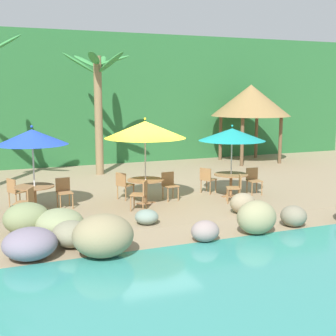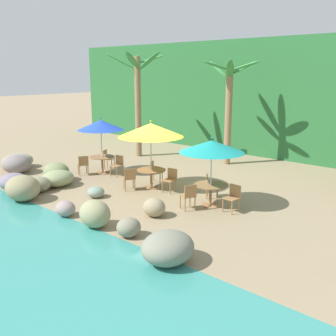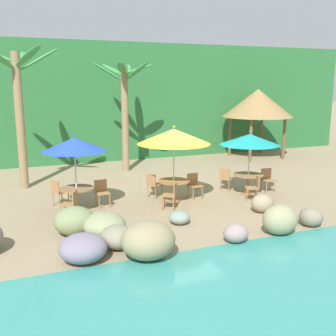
# 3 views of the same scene
# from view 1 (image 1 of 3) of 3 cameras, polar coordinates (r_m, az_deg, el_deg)

# --- Properties ---
(ground_plane) EXTENTS (120.00, 120.00, 0.00)m
(ground_plane) POSITION_cam_1_polar(r_m,az_deg,el_deg) (14.30, -2.00, -4.21)
(ground_plane) COLOR #937F60
(terrace_deck) EXTENTS (18.00, 5.20, 0.01)m
(terrace_deck) POSITION_cam_1_polar(r_m,az_deg,el_deg) (14.30, -2.00, -4.20)
(terrace_deck) COLOR #937F60
(terrace_deck) RESTS_ON ground
(foliage_backdrop) EXTENTS (28.00, 2.40, 6.00)m
(foliage_backdrop) POSITION_cam_1_polar(r_m,az_deg,el_deg) (22.57, -9.92, 8.39)
(foliage_backdrop) COLOR #286633
(foliage_backdrop) RESTS_ON ground
(rock_seawall) EXTENTS (16.06, 3.71, 0.89)m
(rock_seawall) POSITION_cam_1_polar(r_m,az_deg,el_deg) (10.80, -8.31, -6.92)
(rock_seawall) COLOR gray
(rock_seawall) RESTS_ON ground
(umbrella_blue) EXTENTS (1.98, 1.98, 2.45)m
(umbrella_blue) POSITION_cam_1_polar(r_m,az_deg,el_deg) (13.36, -16.39, 3.68)
(umbrella_blue) COLOR silver
(umbrella_blue) RESTS_ON ground
(dining_table_blue) EXTENTS (1.10, 1.10, 0.74)m
(dining_table_blue) POSITION_cam_1_polar(r_m,az_deg,el_deg) (13.59, -16.10, -2.66)
(dining_table_blue) COLOR olive
(dining_table_blue) RESTS_ON ground
(chair_blue_seaward) EXTENTS (0.46, 0.46, 0.87)m
(chair_blue_seaward) POSITION_cam_1_polar(r_m,az_deg,el_deg) (13.87, -12.70, -2.70)
(chair_blue_seaward) COLOR #9E7042
(chair_blue_seaward) RESTS_ON ground
(chair_blue_inland) EXTENTS (0.58, 0.58, 0.87)m
(chair_blue_inland) POSITION_cam_1_polar(r_m,az_deg,el_deg) (14.26, -18.34, -2.63)
(chair_blue_inland) COLOR #9E7042
(chair_blue_inland) RESTS_ON ground
(chair_blue_left) EXTENTS (0.57, 0.57, 0.87)m
(chair_blue_left) POSITION_cam_1_polar(r_m,az_deg,el_deg) (12.81, -17.00, -3.91)
(chair_blue_left) COLOR #9E7042
(chair_blue_left) RESTS_ON ground
(umbrella_yellow) EXTENTS (2.44, 2.44, 2.61)m
(umbrella_yellow) POSITION_cam_1_polar(r_m,az_deg,el_deg) (13.79, -2.84, 4.74)
(umbrella_yellow) COLOR silver
(umbrella_yellow) RESTS_ON ground
(dining_table_yellow) EXTENTS (1.10, 1.10, 0.74)m
(dining_table_yellow) POSITION_cam_1_polar(r_m,az_deg,el_deg) (14.02, -2.79, -1.92)
(dining_table_yellow) COLOR olive
(dining_table_yellow) RESTS_ON ground
(chair_yellow_seaward) EXTENTS (0.45, 0.46, 0.87)m
(chair_yellow_seaward) POSITION_cam_1_polar(r_m,az_deg,el_deg) (14.48, 0.15, -1.96)
(chair_yellow_seaward) COLOR #9E7042
(chair_yellow_seaward) RESTS_ON ground
(chair_yellow_inland) EXTENTS (0.58, 0.57, 0.87)m
(chair_yellow_inland) POSITION_cam_1_polar(r_m,az_deg,el_deg) (14.55, -5.51, -1.94)
(chair_yellow_inland) COLOR #9E7042
(chair_yellow_inland) RESTS_ON ground
(chair_yellow_left) EXTENTS (0.59, 0.59, 0.87)m
(chair_yellow_left) POSITION_cam_1_polar(r_m,az_deg,el_deg) (13.22, -3.29, -3.09)
(chair_yellow_left) COLOR #9E7042
(chair_yellow_left) RESTS_ON ground
(umbrella_teal) EXTENTS (2.13, 2.13, 2.33)m
(umbrella_teal) POSITION_cam_1_polar(r_m,az_deg,el_deg) (14.86, 7.89, 4.10)
(umbrella_teal) COLOR silver
(umbrella_teal) RESTS_ON ground
(dining_table_teal) EXTENTS (1.10, 1.10, 0.74)m
(dining_table_teal) POSITION_cam_1_polar(r_m,az_deg,el_deg) (15.06, 7.76, -1.21)
(dining_table_teal) COLOR olive
(dining_table_teal) RESTS_ON ground
(chair_teal_seaward) EXTENTS (0.45, 0.46, 0.87)m
(chair_teal_seaward) POSITION_cam_1_polar(r_m,az_deg,el_deg) (15.53, 10.47, -1.33)
(chair_teal_seaward) COLOR #9E7042
(chair_teal_seaward) RESTS_ON ground
(chair_teal_inland) EXTENTS (0.58, 0.58, 0.87)m
(chair_teal_inland) POSITION_cam_1_polar(r_m,az_deg,el_deg) (15.42, 4.84, -1.28)
(chair_teal_inland) COLOR #9E7042
(chair_teal_inland) RESTS_ON ground
(chair_teal_left) EXTENTS (0.56, 0.56, 0.87)m
(chair_teal_left) POSITION_cam_1_polar(r_m,az_deg,el_deg) (14.25, 8.43, -2.24)
(chair_teal_left) COLOR #9E7042
(chair_teal_left) RESTS_ON ground
(palm_tree_second) EXTENTS (2.83, 2.75, 4.89)m
(palm_tree_second) POSITION_cam_1_polar(r_m,az_deg,el_deg) (18.91, -8.62, 9.18)
(palm_tree_second) COLOR olive
(palm_tree_second) RESTS_ON ground
(palapa_hut) EXTENTS (3.75, 3.75, 3.67)m
(palapa_hut) POSITION_cam_1_polar(r_m,az_deg,el_deg) (22.47, 10.15, 8.16)
(palapa_hut) COLOR brown
(palapa_hut) RESTS_ON ground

